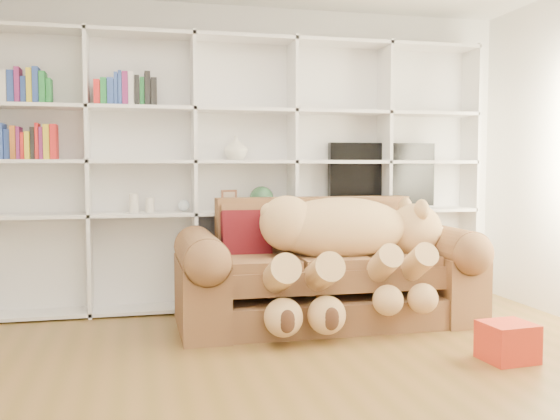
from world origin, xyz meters
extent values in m
plane|color=brown|center=(0.00, 0.00, 0.00)|extent=(5.00, 5.00, 0.00)
cube|color=white|center=(0.00, 2.50, 1.35)|extent=(5.00, 0.02, 2.70)
cube|color=white|center=(0.00, 2.46, 1.20)|extent=(4.40, 0.03, 2.40)
cube|color=white|center=(-1.32, 2.30, 1.20)|extent=(0.03, 0.35, 2.40)
cube|color=white|center=(-0.44, 2.30, 1.20)|extent=(0.03, 0.35, 2.40)
cube|color=white|center=(0.44, 2.30, 1.20)|extent=(0.03, 0.35, 2.40)
cube|color=white|center=(1.32, 2.30, 1.20)|extent=(0.03, 0.35, 2.40)
cube|color=white|center=(2.20, 2.30, 1.20)|extent=(0.03, 0.35, 2.40)
cube|color=white|center=(0.00, 2.30, 0.03)|extent=(4.40, 0.35, 0.03)
cube|color=white|center=(0.00, 2.30, 0.85)|extent=(4.40, 0.35, 0.03)
cube|color=white|center=(0.00, 2.30, 1.30)|extent=(4.40, 0.35, 0.03)
cube|color=white|center=(0.00, 2.30, 1.75)|extent=(4.40, 0.35, 0.03)
cube|color=white|center=(0.00, 2.30, 2.37)|extent=(4.40, 0.35, 0.03)
cube|color=brown|center=(0.55, 1.60, 0.12)|extent=(2.26, 0.91, 0.24)
cube|color=brown|center=(0.55, 1.58, 0.47)|extent=(1.68, 0.75, 0.32)
cube|color=brown|center=(0.55, 2.00, 0.70)|extent=(1.68, 0.22, 0.59)
cube|color=brown|center=(-0.46, 1.60, 0.30)|extent=(0.34, 1.02, 0.59)
cube|color=brown|center=(1.56, 1.60, 0.30)|extent=(0.34, 1.02, 0.59)
cylinder|color=brown|center=(-0.46, 1.60, 0.59)|extent=(0.34, 0.97, 0.34)
cylinder|color=brown|center=(1.56, 1.60, 0.59)|extent=(0.34, 0.97, 0.34)
ellipsoid|color=tan|center=(0.64, 1.54, 0.77)|extent=(1.14, 0.55, 0.49)
sphere|color=tan|center=(0.21, 1.54, 0.82)|extent=(0.43, 0.43, 0.43)
sphere|color=tan|center=(1.28, 1.54, 0.74)|extent=(0.43, 0.43, 0.43)
sphere|color=beige|center=(1.45, 1.54, 0.68)|extent=(0.22, 0.22, 0.22)
sphere|color=#3F2416|center=(1.53, 1.54, 0.67)|extent=(0.07, 0.07, 0.07)
ellipsoid|color=tan|center=(1.26, 1.39, 0.92)|extent=(0.10, 0.17, 0.17)
ellipsoid|color=tan|center=(1.26, 1.70, 0.92)|extent=(0.10, 0.17, 0.17)
sphere|color=tan|center=(0.07, 1.54, 0.91)|extent=(0.15, 0.15, 0.15)
cylinder|color=tan|center=(0.83, 1.19, 0.50)|extent=(0.19, 0.52, 0.38)
cylinder|color=tan|center=(1.11, 1.19, 0.50)|extent=(0.19, 0.52, 0.38)
cylinder|color=tan|center=(0.05, 1.19, 0.46)|extent=(0.22, 0.61, 0.44)
cylinder|color=tan|center=(0.36, 1.19, 0.46)|extent=(0.22, 0.61, 0.44)
sphere|color=tan|center=(0.83, 1.02, 0.29)|extent=(0.23, 0.23, 0.23)
sphere|color=tan|center=(1.11, 1.02, 0.29)|extent=(0.23, 0.23, 0.23)
sphere|color=tan|center=(0.05, 1.02, 0.21)|extent=(0.27, 0.27, 0.27)
sphere|color=tan|center=(0.36, 1.02, 0.21)|extent=(0.27, 0.27, 0.27)
cube|color=#4F0D17|center=(-0.07, 1.81, 0.70)|extent=(0.40, 0.22, 0.41)
cube|color=red|center=(1.39, 0.39, 0.12)|extent=(0.33, 0.31, 0.25)
cube|color=black|center=(1.32, 2.35, 1.18)|extent=(1.04, 0.08, 0.59)
cube|color=black|center=(1.32, 2.35, 0.89)|extent=(0.35, 0.18, 0.04)
cube|color=#522C1C|center=(-0.14, 2.30, 0.96)|extent=(0.14, 0.05, 0.18)
sphere|color=#2B5436|center=(0.16, 2.30, 0.97)|extent=(0.22, 0.22, 0.22)
cylinder|color=silver|center=(-0.95, 2.30, 0.95)|extent=(0.10, 0.10, 0.16)
cylinder|color=silver|center=(-0.82, 2.30, 0.93)|extent=(0.09, 0.09, 0.13)
sphere|color=silver|center=(-0.53, 2.30, 0.92)|extent=(0.10, 0.10, 0.10)
imported|color=beige|center=(-0.07, 2.30, 1.42)|extent=(0.27, 0.27, 0.21)
camera|label=1|loc=(-0.94, -3.14, 1.26)|focal=40.00mm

